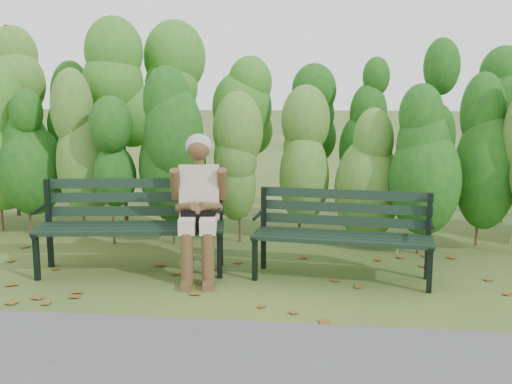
# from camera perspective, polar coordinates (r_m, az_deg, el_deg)

# --- Properties ---
(ground) EXTENTS (80.00, 80.00, 0.00)m
(ground) POSITION_cam_1_polar(r_m,az_deg,el_deg) (5.38, -0.43, -8.54)
(ground) COLOR #2E4D20
(hedge_band) EXTENTS (11.04, 1.67, 2.42)m
(hedge_band) POSITION_cam_1_polar(r_m,az_deg,el_deg) (6.96, 1.43, 6.26)
(hedge_band) COLOR #47381E
(hedge_band) RESTS_ON ground
(leaf_litter) EXTENTS (5.73, 2.15, 0.01)m
(leaf_litter) POSITION_cam_1_polar(r_m,az_deg,el_deg) (5.02, 4.16, -9.89)
(leaf_litter) COLOR brown
(leaf_litter) RESTS_ON ground
(bench_left) EXTENTS (1.77, 0.81, 0.85)m
(bench_left) POSITION_cam_1_polar(r_m,az_deg,el_deg) (5.72, -11.65, -2.39)
(bench_left) COLOR black
(bench_left) RESTS_ON ground
(bench_right) EXTENTS (1.62, 0.68, 0.79)m
(bench_right) POSITION_cam_1_polar(r_m,az_deg,el_deg) (5.45, 8.27, -3.35)
(bench_right) COLOR black
(bench_right) RESTS_ON ground
(seated_woman) EXTENTS (0.54, 0.79, 1.29)m
(seated_woman) POSITION_cam_1_polar(r_m,az_deg,el_deg) (5.43, -5.48, -0.53)
(seated_woman) COLOR beige
(seated_woman) RESTS_ON ground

